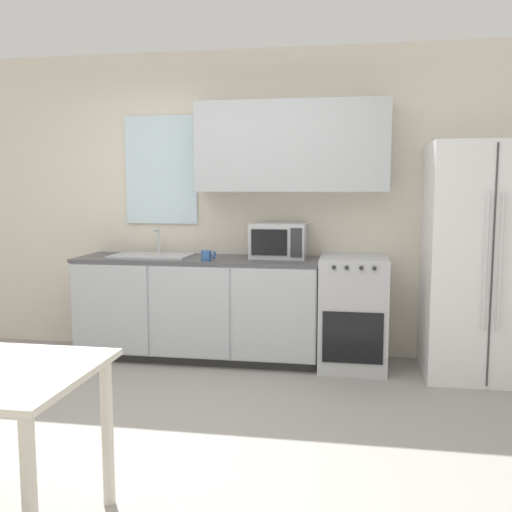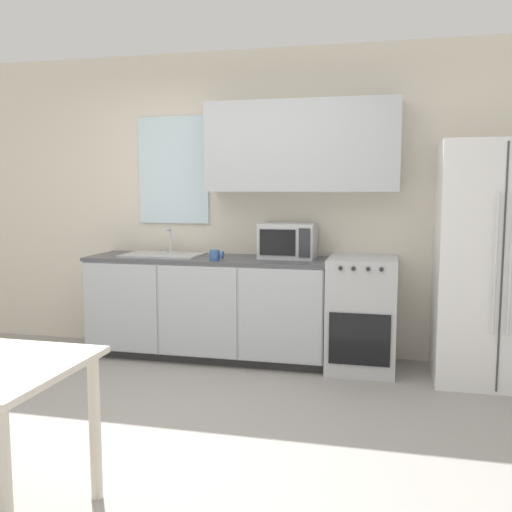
{
  "view_description": "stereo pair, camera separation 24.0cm",
  "coord_description": "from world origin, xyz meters",
  "px_view_note": "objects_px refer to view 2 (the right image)",
  "views": [
    {
      "loc": [
        1.07,
        -3.13,
        1.48
      ],
      "look_at": [
        0.46,
        0.48,
        1.05
      ],
      "focal_mm": 40.0,
      "sensor_mm": 36.0,
      "label": 1
    },
    {
      "loc": [
        1.3,
        -3.08,
        1.48
      ],
      "look_at": [
        0.46,
        0.48,
        1.05
      ],
      "focal_mm": 40.0,
      "sensor_mm": 36.0,
      "label": 2
    }
  ],
  "objects_px": {
    "refrigerator": "(493,263)",
    "coffee_mug": "(216,255)",
    "oven_range": "(362,313)",
    "microwave": "(288,241)"
  },
  "relations": [
    {
      "from": "oven_range",
      "to": "refrigerator",
      "type": "bearing_deg",
      "value": -3.01
    },
    {
      "from": "microwave",
      "to": "coffee_mug",
      "type": "distance_m",
      "value": 0.64
    },
    {
      "from": "refrigerator",
      "to": "microwave",
      "type": "bearing_deg",
      "value": 174.18
    },
    {
      "from": "refrigerator",
      "to": "microwave",
      "type": "height_order",
      "value": "refrigerator"
    },
    {
      "from": "coffee_mug",
      "to": "refrigerator",
      "type": "bearing_deg",
      "value": 3.59
    },
    {
      "from": "refrigerator",
      "to": "coffee_mug",
      "type": "distance_m",
      "value": 2.19
    },
    {
      "from": "refrigerator",
      "to": "oven_range",
      "type": "bearing_deg",
      "value": 176.99
    },
    {
      "from": "oven_range",
      "to": "refrigerator",
      "type": "distance_m",
      "value": 1.09
    },
    {
      "from": "oven_range",
      "to": "coffee_mug",
      "type": "height_order",
      "value": "coffee_mug"
    },
    {
      "from": "refrigerator",
      "to": "coffee_mug",
      "type": "relative_size",
      "value": 15.5
    }
  ]
}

